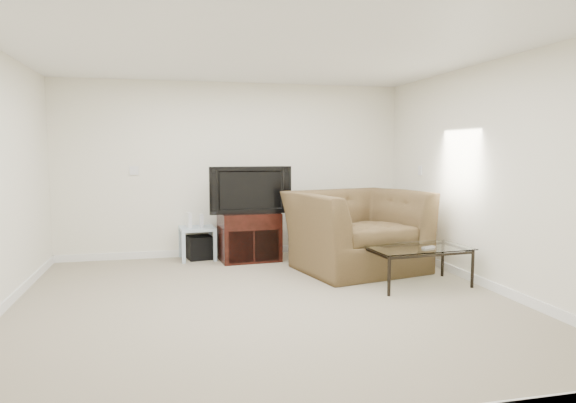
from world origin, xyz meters
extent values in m
plane|color=tan|center=(0.00, 0.00, 0.00)|extent=(5.00, 5.00, 0.00)
plane|color=white|center=(0.00, 0.00, 2.50)|extent=(5.00, 5.00, 0.00)
cube|color=silver|center=(0.00, 2.50, 1.25)|extent=(5.00, 0.02, 2.50)
cube|color=silver|center=(2.50, 0.00, 1.25)|extent=(0.02, 5.00, 2.50)
cube|color=white|center=(-1.40, 2.49, 1.25)|extent=(0.12, 0.02, 0.12)
cube|color=white|center=(2.49, 1.60, 1.25)|extent=(0.02, 0.09, 0.13)
cube|color=white|center=(2.49, 1.30, 0.30)|extent=(0.02, 0.08, 0.12)
cube|color=black|center=(0.15, 2.01, 0.56)|extent=(0.45, 0.33, 0.06)
imported|color=black|center=(0.15, 2.02, 0.99)|extent=(1.04, 0.21, 0.64)
cube|color=black|center=(-0.53, 2.30, 0.16)|extent=(0.38, 0.38, 0.33)
cube|color=white|center=(-0.67, 2.25, 0.56)|extent=(0.08, 0.16, 0.21)
cube|color=silver|center=(-0.50, 2.27, 0.55)|extent=(0.05, 0.14, 0.18)
imported|color=#4C3A1A|center=(1.40, 1.20, 0.68)|extent=(1.74, 1.33, 1.36)
cube|color=#B2B2B7|center=(1.88, 0.19, 0.45)|extent=(0.18, 0.11, 0.02)
camera|label=1|loc=(-0.94, -4.95, 1.54)|focal=32.00mm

